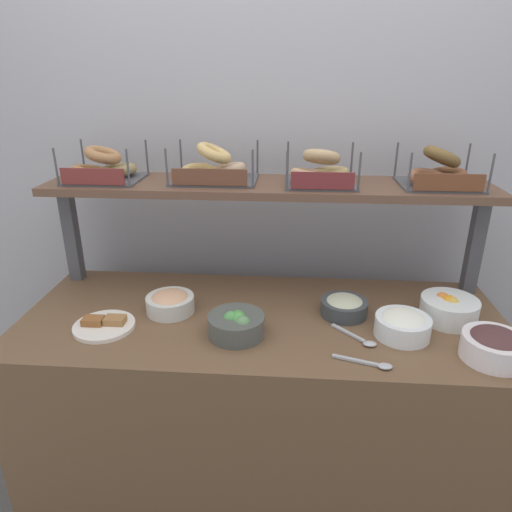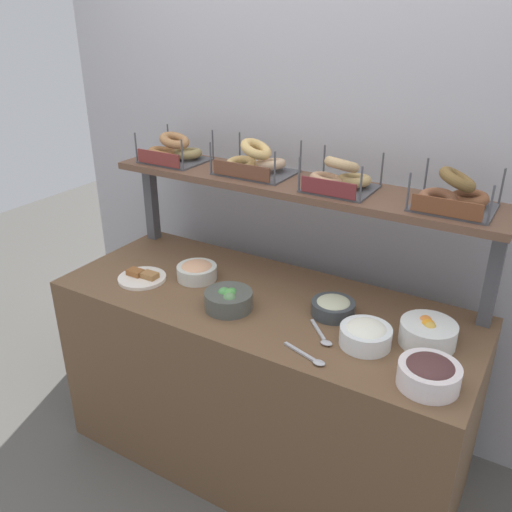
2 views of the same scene
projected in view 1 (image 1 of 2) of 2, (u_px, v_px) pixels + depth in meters
The scene contains 19 objects.
ground_plane at pixel (261, 488), 1.99m from camera, with size 8.00×8.00×0.00m, color #595651.
back_wall at pixel (271, 186), 2.04m from camera, with size 2.94×0.06×2.40m, color #B1AFB5.
deli_counter at pixel (262, 410), 1.83m from camera, with size 1.74×0.70×0.85m, color brown.
shelf_riser_left at pixel (71, 234), 1.90m from camera, with size 0.05×0.05×0.40m, color #4C4C51.
shelf_riser_right at pixel (475, 245), 1.78m from camera, with size 0.05×0.05×0.40m, color #4C4C51.
upper_shelf at pixel (268, 187), 1.76m from camera, with size 1.70×0.32×0.03m, color brown.
bowl_veggie_mix at pixel (237, 324), 1.54m from camera, with size 0.19×0.19×0.09m.
bowl_chocolate_spread at pixel (495, 345), 1.41m from camera, with size 0.20×0.20×0.10m.
bowl_cream_cheese at pixel (403, 324), 1.53m from camera, with size 0.18×0.18×0.09m.
bowl_lox_spread at pixel (170, 302), 1.69m from camera, with size 0.18×0.18×0.08m.
bowl_tuna_salad at pixel (344, 306), 1.67m from camera, with size 0.17×0.17×0.07m.
bowl_fruit_salad at pixel (449, 309), 1.63m from camera, with size 0.20×0.20×0.10m.
serving_plate_white at pixel (104, 325), 1.59m from camera, with size 0.21×0.21×0.04m.
serving_spoon_near_plate at pixel (360, 339), 1.52m from camera, with size 0.14×0.13×0.01m.
serving_spoon_by_edge at pixel (371, 364), 1.39m from camera, with size 0.18×0.07×0.01m.
bagel_basket_everything at pixel (104, 168), 1.78m from camera, with size 0.29×0.27×0.14m.
bagel_basket_plain at pixel (214, 168), 1.77m from camera, with size 0.32×0.26×0.15m.
bagel_basket_sesame at pixel (320, 171), 1.71m from camera, with size 0.28×0.27×0.14m.
bagel_basket_cinnamon_raisin at pixel (439, 173), 1.69m from camera, with size 0.29×0.26×0.16m.
Camera 1 is at (0.09, -1.46, 1.68)m, focal length 32.26 mm.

